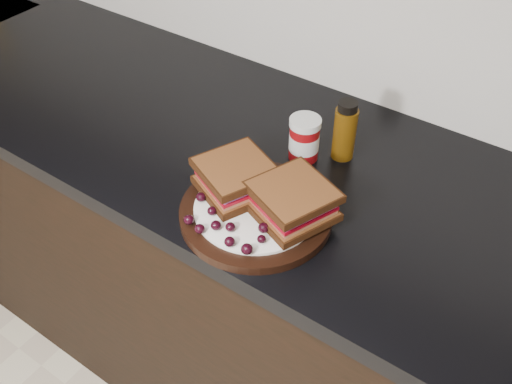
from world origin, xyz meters
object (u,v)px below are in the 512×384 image
plate (256,213)px  oil_bottle (345,130)px  sandwich_left (236,177)px  condiment_jar (304,139)px

plate → oil_bottle: 0.26m
sandwich_left → condiment_jar: 0.18m
sandwich_left → condiment_jar: condiment_jar is taller
oil_bottle → sandwich_left: bearing=-113.7°
plate → condiment_jar: bearing=95.6°
oil_bottle → condiment_jar: bearing=-141.6°
sandwich_left → oil_bottle: oil_bottle is taller
condiment_jar → plate: bearing=-84.4°
sandwich_left → condiment_jar: size_ratio=1.36×
condiment_jar → sandwich_left: bearing=-101.9°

